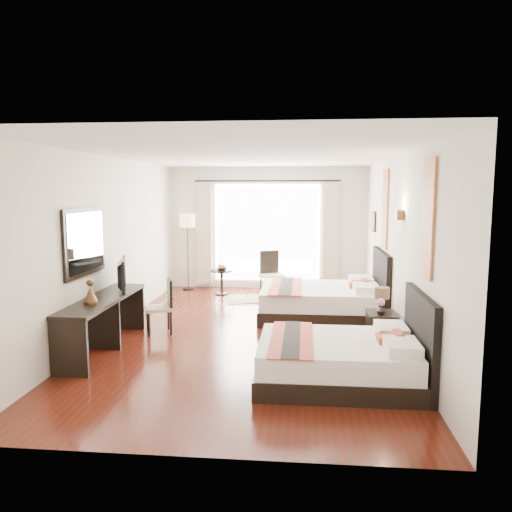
# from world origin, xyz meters

# --- Properties ---
(floor) EXTENTS (4.50, 7.50, 0.01)m
(floor) POSITION_xyz_m (0.00, 0.00, -0.01)
(floor) COLOR #38190A
(floor) RESTS_ON ground
(ceiling) EXTENTS (4.50, 7.50, 0.02)m
(ceiling) POSITION_xyz_m (0.00, 0.00, 2.79)
(ceiling) COLOR white
(ceiling) RESTS_ON wall_headboard
(wall_headboard) EXTENTS (0.01, 7.50, 2.80)m
(wall_headboard) POSITION_xyz_m (2.25, 0.00, 1.40)
(wall_headboard) COLOR silver
(wall_headboard) RESTS_ON floor
(wall_desk) EXTENTS (0.01, 7.50, 2.80)m
(wall_desk) POSITION_xyz_m (-2.25, 0.00, 1.40)
(wall_desk) COLOR silver
(wall_desk) RESTS_ON floor
(wall_window) EXTENTS (4.50, 0.01, 2.80)m
(wall_window) POSITION_xyz_m (0.00, 3.75, 1.40)
(wall_window) COLOR silver
(wall_window) RESTS_ON floor
(wall_entry) EXTENTS (4.50, 0.01, 2.80)m
(wall_entry) POSITION_xyz_m (0.00, -3.75, 1.40)
(wall_entry) COLOR silver
(wall_entry) RESTS_ON floor
(window_glass) EXTENTS (2.40, 0.02, 2.20)m
(window_glass) POSITION_xyz_m (0.00, 3.73, 1.30)
(window_glass) COLOR white
(window_glass) RESTS_ON wall_window
(sheer_curtain) EXTENTS (2.30, 0.02, 2.10)m
(sheer_curtain) POSITION_xyz_m (0.00, 3.67, 1.30)
(sheer_curtain) COLOR white
(sheer_curtain) RESTS_ON wall_window
(drape_left) EXTENTS (0.35, 0.14, 2.35)m
(drape_left) POSITION_xyz_m (-1.45, 3.63, 1.28)
(drape_left) COLOR #BAA690
(drape_left) RESTS_ON floor
(drape_right) EXTENTS (0.35, 0.14, 2.35)m
(drape_right) POSITION_xyz_m (1.45, 3.63, 1.28)
(drape_right) COLOR #BAA690
(drape_right) RESTS_ON floor
(art_panel_near) EXTENTS (0.03, 0.50, 1.35)m
(art_panel_near) POSITION_xyz_m (2.23, -1.90, 1.95)
(art_panel_near) COLOR maroon
(art_panel_near) RESTS_ON wall_headboard
(art_panel_far) EXTENTS (0.03, 0.50, 1.35)m
(art_panel_far) POSITION_xyz_m (2.23, 1.10, 1.95)
(art_panel_far) COLOR maroon
(art_panel_far) RESTS_ON wall_headboard
(wall_sconce) EXTENTS (0.10, 0.14, 0.14)m
(wall_sconce) POSITION_xyz_m (2.19, -0.44, 1.92)
(wall_sconce) COLOR #4B361B
(wall_sconce) RESTS_ON wall_headboard
(mirror_frame) EXTENTS (0.04, 1.25, 0.95)m
(mirror_frame) POSITION_xyz_m (-2.22, -1.00, 1.55)
(mirror_frame) COLOR black
(mirror_frame) RESTS_ON wall_desk
(mirror_glass) EXTENTS (0.01, 1.12, 0.82)m
(mirror_glass) POSITION_xyz_m (-2.19, -1.00, 1.55)
(mirror_glass) COLOR white
(mirror_glass) RESTS_ON mirror_frame
(bed_near) EXTENTS (1.94, 1.51, 1.09)m
(bed_near) POSITION_xyz_m (1.33, -1.90, 0.28)
(bed_near) COLOR black
(bed_near) RESTS_ON floor
(bed_far) EXTENTS (2.16, 1.68, 1.22)m
(bed_far) POSITION_xyz_m (1.23, 1.10, 0.32)
(bed_far) COLOR black
(bed_far) RESTS_ON floor
(nightstand) EXTENTS (0.41, 0.51, 0.49)m
(nightstand) POSITION_xyz_m (1.99, -0.44, 0.25)
(nightstand) COLOR black
(nightstand) RESTS_ON floor
(table_lamp) EXTENTS (0.22, 0.22, 0.35)m
(table_lamp) POSITION_xyz_m (2.00, -0.31, 0.74)
(table_lamp) COLOR black
(table_lamp) RESTS_ON nightstand
(vase) EXTENTS (0.16, 0.16, 0.13)m
(vase) POSITION_xyz_m (1.95, -0.56, 0.56)
(vase) COLOR black
(vase) RESTS_ON nightstand
(console_desk) EXTENTS (0.50, 2.20, 0.76)m
(console_desk) POSITION_xyz_m (-1.99, -1.00, 0.38)
(console_desk) COLOR black
(console_desk) RESTS_ON floor
(television) EXTENTS (0.39, 0.84, 0.49)m
(television) POSITION_xyz_m (-1.97, -0.45, 1.00)
(television) COLOR black
(television) RESTS_ON console_desk
(bronze_figurine) EXTENTS (0.22, 0.22, 0.30)m
(bronze_figurine) POSITION_xyz_m (-1.99, -1.39, 0.90)
(bronze_figurine) COLOR #4B361B
(bronze_figurine) RESTS_ON console_desk
(desk_chair) EXTENTS (0.52, 0.52, 0.86)m
(desk_chair) POSITION_xyz_m (-1.43, -0.10, 0.26)
(desk_chair) COLOR #BCB291
(desk_chair) RESTS_ON floor
(floor_lamp) EXTENTS (0.35, 0.35, 1.75)m
(floor_lamp) POSITION_xyz_m (-1.79, 3.43, 1.48)
(floor_lamp) COLOR black
(floor_lamp) RESTS_ON floor
(side_table) EXTENTS (0.47, 0.47, 0.54)m
(side_table) POSITION_xyz_m (-0.93, 2.94, 0.27)
(side_table) COLOR black
(side_table) RESTS_ON floor
(fruit_bowl) EXTENTS (0.31, 0.31, 0.06)m
(fruit_bowl) POSITION_xyz_m (-0.93, 2.92, 0.57)
(fruit_bowl) COLOR #422A17
(fruit_bowl) RESTS_ON side_table
(window_chair) EXTENTS (0.59, 0.59, 0.97)m
(window_chair) POSITION_xyz_m (0.17, 2.83, 0.30)
(window_chair) COLOR #BCB291
(window_chair) RESTS_ON floor
(jute_rug) EXTENTS (1.31, 1.03, 0.01)m
(jute_rug) POSITION_xyz_m (-0.17, 2.48, 0.01)
(jute_rug) COLOR #A18261
(jute_rug) RESTS_ON floor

